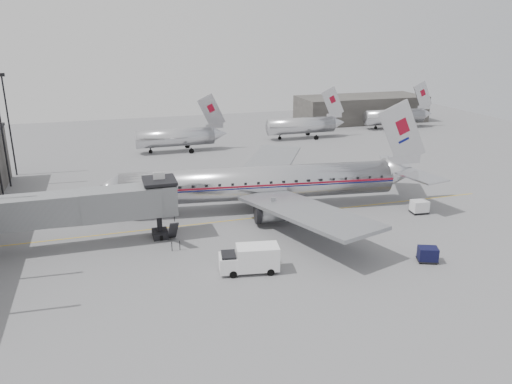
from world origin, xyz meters
TOP-DOWN VIEW (x-y plane):
  - ground at (0.00, 0.00)m, footprint 160.00×160.00m
  - hangar at (45.00, 60.00)m, footprint 30.00×12.00m
  - apron_line at (3.00, 6.00)m, footprint 60.00×0.15m
  - jet_bridge at (-16.66, 3.67)m, footprint 21.00×6.20m
  - distant_aircraft_near at (-1.79, 42.00)m, footprint 16.39×3.20m
  - distant_aircraft_mid at (24.21, 46.00)m, footprint 16.39×3.20m
  - distant_aircraft_far at (48.21, 50.00)m, footprint 16.39×3.20m
  - airliner at (4.37, 8.90)m, footprint 41.52×38.27m
  - service_van at (-2.35, -7.03)m, footprint 5.70×2.92m
  - baggage_cart_navy at (14.58, -10.00)m, footprint 2.28×2.03m
  - baggage_cart_white at (21.65, 1.69)m, footprint 2.15×1.72m
  - ramp_worker at (-0.13, -6.00)m, footprint 0.82×0.69m

SIDE VIEW (x-z plane):
  - ground at x=0.00m, z-range 0.00..0.00m
  - apron_line at x=3.00m, z-range 0.00..0.01m
  - baggage_cart_navy at x=14.58m, z-range 0.05..1.52m
  - baggage_cart_white at x=21.65m, z-range 0.05..1.64m
  - ramp_worker at x=-0.13m, z-range 0.00..1.91m
  - service_van at x=-2.35m, z-range 0.06..2.62m
  - distant_aircraft_near at x=-1.79m, z-range -2.40..7.86m
  - distant_aircraft_mid at x=24.21m, z-range -2.40..7.86m
  - distant_aircraft_far at x=48.21m, z-range -2.40..7.86m
  - hangar at x=45.00m, z-range 0.00..6.00m
  - airliner at x=4.37m, z-range -3.27..9.89m
  - jet_bridge at x=-16.66m, z-range 0.63..7.73m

